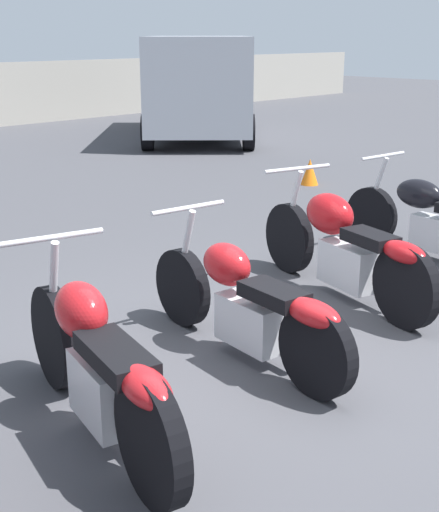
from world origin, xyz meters
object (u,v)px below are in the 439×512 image
at_px(motorcycle_slot_1, 98,366).
at_px(motorcycle_slot_4, 437,221).
at_px(traffic_cone_near, 310,172).
at_px(parked_van, 199,82).
at_px(motorcycle_slot_3, 344,246).
at_px(motorcycle_slot_2, 247,305).

relative_size(motorcycle_slot_1, motorcycle_slot_4, 0.96).
xyz_separation_m(motorcycle_slot_4, traffic_cone_near, (2.15, 3.18, -0.22)).
relative_size(motorcycle_slot_1, traffic_cone_near, 5.22).
height_order(motorcycle_slot_4, parked_van, parked_van).
height_order(motorcycle_slot_1, parked_van, parked_van).
bearing_deg(motorcycle_slot_4, motorcycle_slot_1, -170.03).
relative_size(motorcycle_slot_3, motorcycle_slot_4, 1.02).
bearing_deg(motorcycle_slot_1, motorcycle_slot_2, 19.50).
distance_m(motorcycle_slot_3, parked_van, 10.14).
xyz_separation_m(motorcycle_slot_3, traffic_cone_near, (3.67, 3.12, -0.26)).
height_order(motorcycle_slot_2, traffic_cone_near, motorcycle_slot_2).
bearing_deg(motorcycle_slot_2, motorcycle_slot_1, -166.89).
bearing_deg(motorcycle_slot_4, traffic_cone_near, 62.43).
bearing_deg(parked_van, motorcycle_slot_2, -87.48).
xyz_separation_m(motorcycle_slot_1, motorcycle_slot_4, (4.34, 0.27, -0.03)).
bearing_deg(motorcycle_slot_2, motorcycle_slot_4, 11.86).
bearing_deg(parked_van, traffic_cone_near, -71.62).
xyz_separation_m(motorcycle_slot_2, motorcycle_slot_4, (3.00, 0.16, 0.01)).
distance_m(motorcycle_slot_4, parked_van, 9.36).
distance_m(motorcycle_slot_3, motorcycle_slot_4, 1.52).
bearing_deg(motorcycle_slot_3, motorcycle_slot_4, 14.47).
xyz_separation_m(parked_van, traffic_cone_near, (-2.49, -4.90, -0.99)).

